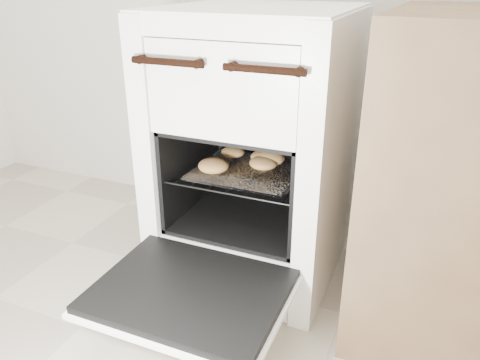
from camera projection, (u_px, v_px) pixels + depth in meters
The scene contains 5 objects.
stove at pixel (256, 151), 1.47m from camera, with size 0.54×0.60×0.83m.
oven_door at pixel (190, 293), 1.18m from camera, with size 0.48×0.38×0.03m.
oven_rack at pixel (249, 170), 1.43m from camera, with size 0.39×0.38×0.01m.
foil_sheet at pixel (247, 171), 1.42m from camera, with size 0.31×0.27×0.01m, color white.
baked_rolls at pixel (249, 160), 1.44m from camera, with size 0.25×0.26×0.04m.
Camera 1 is at (0.49, -0.09, 0.92)m, focal length 35.00 mm.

